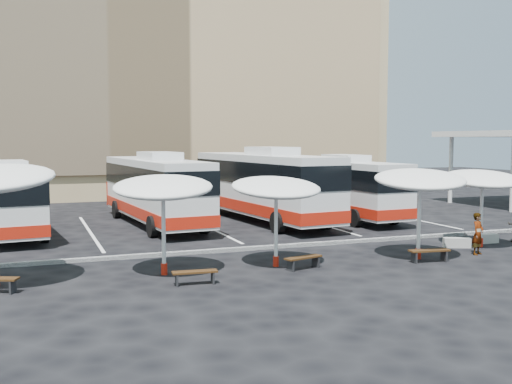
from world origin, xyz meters
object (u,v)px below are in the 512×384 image
object	(u,v)px
sunshade_2	(276,188)
wood_bench_2	(303,260)
bus_2	(262,183)
wood_bench_1	(195,274)
conc_bench_1	(486,239)
bus_3	(336,185)
conc_bench_0	(457,243)
bus_0	(8,196)
sunshade_3	(420,180)
sunshade_4	(483,179)
bus_1	(154,187)
wood_bench_3	(429,253)
passenger_0	(478,234)
sunshade_1	(163,188)

from	to	relation	value
sunshade_2	wood_bench_2	world-z (taller)	sunshade_2
bus_2	wood_bench_1	world-z (taller)	bus_2
wood_bench_1	conc_bench_1	bearing A→B (deg)	11.30
bus_3	conc_bench_0	size ratio (longest dim) A/B	10.67
bus_0	sunshade_3	bearing A→B (deg)	-46.10
bus_0	sunshade_3	size ratio (longest dim) A/B	2.56
sunshade_3	sunshade_4	size ratio (longest dim) A/B	1.10
sunshade_3	conc_bench_1	xyz separation A→B (m)	(5.00, 1.89, -2.86)
bus_0	sunshade_4	bearing A→B (deg)	-36.83
bus_1	sunshade_4	distance (m)	16.65
sunshade_4	conc_bench_1	distance (m)	2.94
wood_bench_3	bus_0	bearing A→B (deg)	138.36
sunshade_3	sunshade_2	bearing A→B (deg)	173.18
bus_0	passenger_0	xyz separation A→B (m)	(17.76, -12.75, -1.01)
conc_bench_0	passenger_0	xyz separation A→B (m)	(-0.28, -1.57, 0.63)
wood_bench_1	wood_bench_2	world-z (taller)	wood_bench_2
sunshade_1	conc_bench_0	size ratio (longest dim) A/B	3.72
sunshade_1	sunshade_4	distance (m)	13.87
conc_bench_0	wood_bench_3	bearing A→B (deg)	-144.64
sunshade_3	wood_bench_1	size ratio (longest dim) A/B	3.06
bus_2	conc_bench_0	world-z (taller)	bus_2
bus_2	conc_bench_1	world-z (taller)	bus_2
sunshade_2	sunshade_3	world-z (taller)	sunshade_3
conc_bench_0	sunshade_1	bearing A→B (deg)	-177.01
sunshade_3	conc_bench_0	xyz separation A→B (m)	(3.05, 1.48, -2.86)
sunshade_2	sunshade_4	xyz separation A→B (m)	(9.78, 0.55, 0.04)
sunshade_1	wood_bench_3	size ratio (longest dim) A/B	2.59
wood_bench_2	bus_2	bearing A→B (deg)	75.20
bus_1	sunshade_2	distance (m)	12.49
sunshade_1	conc_bench_0	distance (m)	13.13
bus_0	conc_bench_0	distance (m)	21.29
bus_0	conc_bench_0	xyz separation A→B (m)	(18.04, -11.18, -1.64)
bus_0	bus_3	xyz separation A→B (m)	(18.02, -0.42, 0.06)
bus_1	sunshade_4	world-z (taller)	bus_1
bus_1	sunshade_1	size ratio (longest dim) A/B	3.05
conc_bench_1	sunshade_3	bearing A→B (deg)	-159.28
bus_3	bus_1	bearing A→B (deg)	172.65
sunshade_4	bus_2	bearing A→B (deg)	117.68
bus_0	sunshade_3	xyz separation A→B (m)	(14.99, -12.66, 1.22)
passenger_0	bus_1	bearing A→B (deg)	104.54
sunshade_3	bus_3	bearing A→B (deg)	76.13
sunshade_2	sunshade_3	size ratio (longest dim) A/B	0.75
bus_0	sunshade_1	bearing A→B (deg)	-72.13
sunshade_1	conc_bench_1	xyz separation A→B (m)	(14.77, 1.08, -2.79)
sunshade_1	sunshade_2	xyz separation A→B (m)	(4.08, -0.13, -0.12)
sunshade_4	sunshade_3	bearing A→B (deg)	-163.22
bus_0	bus_1	distance (m)	7.34
wood_bench_2	conc_bench_0	distance (m)	8.14
sunshade_1	wood_bench_2	world-z (taller)	sunshade_1
sunshade_3	conc_bench_0	size ratio (longest dim) A/B	4.04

